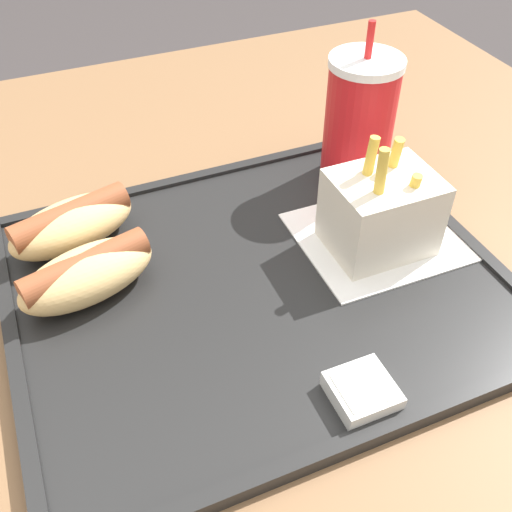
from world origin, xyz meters
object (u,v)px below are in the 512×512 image
at_px(fries_carton, 381,212).
at_px(sauce_cup_mayo, 362,391).
at_px(hot_dog_near, 87,273).
at_px(hot_dog_far, 72,223).
at_px(soda_cup, 359,120).

height_order(fries_carton, sauce_cup_mayo, fries_carton).
bearing_deg(fries_carton, sauce_cup_mayo, -124.57).
bearing_deg(sauce_cup_mayo, hot_dog_near, 131.21).
bearing_deg(hot_dog_near, hot_dog_far, 90.00).
height_order(soda_cup, hot_dog_far, soda_cup).
xyz_separation_m(soda_cup, hot_dog_far, (-0.30, 0.00, -0.04)).
relative_size(soda_cup, hot_dog_near, 1.28).
xyz_separation_m(hot_dog_near, sauce_cup_mayo, (0.16, -0.18, -0.02)).
height_order(hot_dog_far, sauce_cup_mayo, hot_dog_far).
relative_size(soda_cup, fries_carton, 1.43).
relative_size(fries_carton, sauce_cup_mayo, 2.59).
relative_size(hot_dog_far, fries_carton, 1.12).
relative_size(hot_dog_near, fries_carton, 1.12).
distance_m(soda_cup, sauce_cup_mayo, 0.29).
distance_m(hot_dog_far, hot_dog_near, 0.07).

